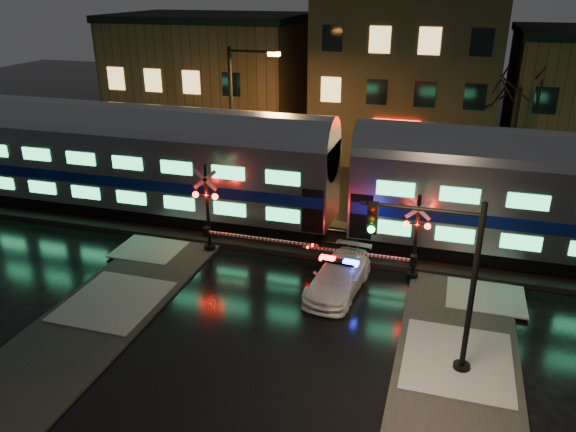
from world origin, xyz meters
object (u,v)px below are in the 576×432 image
Objects in this scene: police_car at (338,277)px; crossing_signal_left at (215,218)px; traffic_light at (441,284)px; streetlight at (237,116)px; crossing_signal_right at (406,245)px.

crossing_signal_left is at bearing 169.84° from police_car.
traffic_light is 0.68× the size of streetlight.
streetlight reaches higher than police_car.
streetlight is at bearing 102.07° from crossing_signal_left.
crossing_signal_right is at bearing 42.48° from police_car.
streetlight is (-7.59, 8.50, 4.29)m from police_car.
traffic_light is (3.97, -3.96, 2.47)m from police_car.
traffic_light reaches higher than police_car.
crossing_signal_right is 0.90× the size of crossing_signal_left.
traffic_light is at bearing -75.23° from crossing_signal_right.
crossing_signal_left is (-8.61, 0.01, 0.18)m from crossing_signal_right.
traffic_light reaches higher than crossing_signal_right.
streetlight is at bearing 146.29° from crossing_signal_right.
crossing_signal_right is at bearing -33.71° from streetlight.
police_car is 6.12m from traffic_light.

